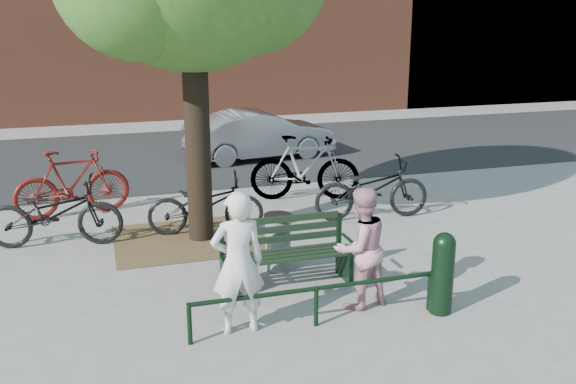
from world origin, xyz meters
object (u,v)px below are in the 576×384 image
object	(u,v)px
park_bench	(285,251)
bollard	(443,270)
parked_car	(259,135)
person_left	(238,263)
bicycle_c	(206,205)
person_right	(360,248)
litter_bin	(278,242)

from	to	relation	value
park_bench	bollard	distance (m)	2.12
park_bench	parked_car	world-z (taller)	parked_car
person_left	parked_car	distance (m)	9.01
bicycle_c	parked_car	size ratio (longest dim) A/B	0.52
park_bench	person_right	world-z (taller)	person_right
litter_bin	parked_car	xyz separation A→B (m)	(1.55, 7.00, 0.19)
person_right	bicycle_c	bearing A→B (deg)	-80.83
bollard	parked_car	bearing A→B (deg)	90.02
park_bench	parked_car	distance (m)	7.69
parked_car	bollard	bearing A→B (deg)	172.76
park_bench	person_left	size ratio (longest dim) A/B	1.02
park_bench	litter_bin	distance (m)	0.53
litter_bin	bicycle_c	world-z (taller)	bicycle_c
litter_bin	person_left	bearing A→B (deg)	-119.96
person_left	bollard	distance (m)	2.53
parked_car	park_bench	bearing A→B (deg)	160.76
person_left	bicycle_c	size ratio (longest dim) A/B	0.89
person_left	person_right	bearing A→B (deg)	-172.42
person_right	parked_car	size ratio (longest dim) A/B	0.42
park_bench	person_left	distance (m)	1.49
bollard	bicycle_c	world-z (taller)	bollard
bollard	bicycle_c	bearing A→B (deg)	121.33
bicycle_c	person_left	bearing A→B (deg)	-175.58
parked_car	bicycle_c	bearing A→B (deg)	149.10
person_left	parked_car	size ratio (longest dim) A/B	0.46
bollard	parked_car	world-z (taller)	parked_car
person_right	bollard	bearing A→B (deg)	138.45
person_left	park_bench	bearing A→B (deg)	-128.51
park_bench	person_right	distance (m)	1.19
park_bench	bollard	bearing A→B (deg)	-40.97
bicycle_c	parked_car	bearing A→B (deg)	-15.46
person_right	parked_car	xyz separation A→B (m)	(0.89, 8.44, -0.17)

